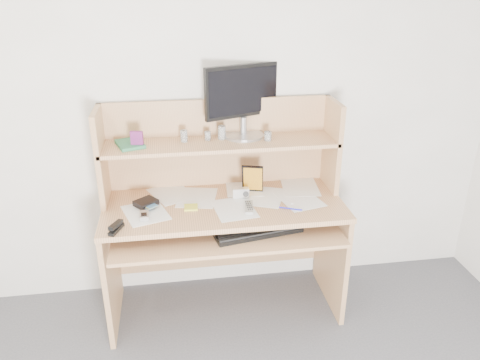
{
  "coord_description": "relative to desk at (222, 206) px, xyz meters",
  "views": [
    {
      "loc": [
        -0.27,
        -0.96,
        1.98
      ],
      "look_at": [
        0.09,
        1.43,
        0.92
      ],
      "focal_mm": 35.0,
      "sensor_mm": 36.0,
      "label": 1
    }
  ],
  "objects": [
    {
      "name": "wallet",
      "position": [
        -0.45,
        -0.05,
        0.08
      ],
      "size": [
        0.15,
        0.15,
        0.03
      ],
      "primitive_type": "cube",
      "rotation": [
        0.0,
        0.0,
        0.67
      ],
      "color": "black",
      "rests_on": "paper_clutter"
    },
    {
      "name": "stapler",
      "position": [
        -0.59,
        -0.32,
        0.08
      ],
      "size": [
        0.08,
        0.13,
        0.04
      ],
      "primitive_type": "cube",
      "rotation": [
        0.0,
        0.0,
        -0.39
      ],
      "color": "black",
      "rests_on": "paper_clutter"
    },
    {
      "name": "sticky_note_pad",
      "position": [
        -0.19,
        -0.11,
        0.06
      ],
      "size": [
        0.08,
        0.08,
        0.01
      ],
      "primitive_type": "cube",
      "rotation": [
        0.0,
        0.0,
        -0.05
      ],
      "color": "yellow",
      "rests_on": "desk"
    },
    {
      "name": "card_box",
      "position": [
        -0.47,
        0.04,
        0.43
      ],
      "size": [
        0.07,
        0.03,
        0.1
      ],
      "primitive_type": "cube",
      "rotation": [
        0.0,
        0.0,
        -0.19
      ],
      "color": "#A21E15",
      "rests_on": "desk"
    },
    {
      "name": "tv_remote",
      "position": [
        0.13,
        -0.18,
        0.07
      ],
      "size": [
        0.07,
        0.16,
        0.02
      ],
      "primitive_type": "cube",
      "rotation": [
        0.0,
        0.0,
        -0.15
      ],
      "color": "#969691",
      "rests_on": "paper_clutter"
    },
    {
      "name": "chip_stack_d",
      "position": [
        0.02,
        0.12,
        0.43
      ],
      "size": [
        0.06,
        0.06,
        0.08
      ],
      "primitive_type": "cylinder",
      "rotation": [
        0.0,
        0.0,
        -0.33
      ],
      "color": "white",
      "rests_on": "desk"
    },
    {
      "name": "game_case",
      "position": [
        0.19,
        0.04,
        0.15
      ],
      "size": [
        0.13,
        0.05,
        0.18
      ],
      "primitive_type": "cube",
      "rotation": [
        0.0,
        0.0,
        -0.27
      ],
      "color": "black",
      "rests_on": "paper_clutter"
    },
    {
      "name": "monitor",
      "position": [
        0.15,
        0.17,
        0.61
      ],
      "size": [
        0.47,
        0.25,
        0.43
      ],
      "rotation": [
        0.0,
        0.0,
        0.36
      ],
      "color": "#B1B2B7",
      "rests_on": "desk"
    },
    {
      "name": "flip_phone",
      "position": [
        -0.45,
        -0.19,
        0.07
      ],
      "size": [
        0.05,
        0.1,
        0.02
      ],
      "primitive_type": "cube",
      "rotation": [
        0.0,
        0.0,
        0.04
      ],
      "color": "#A3A3A5",
      "rests_on": "paper_clutter"
    },
    {
      "name": "digital_camera",
      "position": [
        0.11,
        -0.02,
        0.09
      ],
      "size": [
        0.1,
        0.04,
        0.06
      ],
      "primitive_type": "cube",
      "rotation": [
        0.0,
        0.0,
        -0.03
      ],
      "color": "silver",
      "rests_on": "paper_clutter"
    },
    {
      "name": "chip_stack_a",
      "position": [
        -0.07,
        0.11,
        0.41
      ],
      "size": [
        0.04,
        0.04,
        0.05
      ],
      "primitive_type": "cylinder",
      "rotation": [
        0.0,
        0.0,
        0.19
      ],
      "color": "black",
      "rests_on": "desk"
    },
    {
      "name": "back_wall",
      "position": [
        0.0,
        0.24,
        0.56
      ],
      "size": [
        3.6,
        0.04,
        2.5
      ],
      "primitive_type": "cube",
      "color": "white",
      "rests_on": "floor"
    },
    {
      "name": "paper_clutter",
      "position": [
        0.0,
        -0.08,
        0.06
      ],
      "size": [
        1.32,
        0.54,
        0.01
      ],
      "primitive_type": "cube",
      "color": "white",
      "rests_on": "desk"
    },
    {
      "name": "keyboard",
      "position": [
        0.16,
        -0.27,
        -0.03
      ],
      "size": [
        0.52,
        0.27,
        0.03
      ],
      "rotation": [
        0.0,
        0.0,
        0.19
      ],
      "color": "black",
      "rests_on": "desk"
    },
    {
      "name": "blue_pen",
      "position": [
        0.37,
        -0.22,
        0.07
      ],
      "size": [
        0.12,
        0.06,
        0.01
      ],
      "primitive_type": "cylinder",
      "rotation": [
        1.57,
        0.0,
        1.15
      ],
      "color": "#1819B4",
      "rests_on": "paper_clutter"
    },
    {
      "name": "chip_stack_c",
      "position": [
        0.28,
        0.05,
        0.41
      ],
      "size": [
        0.05,
        0.05,
        0.05
      ],
      "primitive_type": "cylinder",
      "rotation": [
        0.0,
        0.0,
        0.19
      ],
      "color": "black",
      "rests_on": "desk"
    },
    {
      "name": "shelf_book",
      "position": [
        -0.52,
        0.08,
        0.4
      ],
      "size": [
        0.19,
        0.22,
        0.02
      ],
      "primitive_type": "cube",
      "rotation": [
        0.0,
        0.0,
        0.32
      ],
      "color": "#307843",
      "rests_on": "desk"
    },
    {
      "name": "desk",
      "position": [
        0.0,
        0.0,
        0.0
      ],
      "size": [
        1.4,
        0.7,
        1.3
      ],
      "color": "tan",
      "rests_on": "floor"
    },
    {
      "name": "chip_stack_b",
      "position": [
        -0.21,
        0.1,
        0.42
      ],
      "size": [
        0.04,
        0.04,
        0.07
      ],
      "primitive_type": "cylinder",
      "rotation": [
        0.0,
        0.0,
        -0.04
      ],
      "color": "silver",
      "rests_on": "desk"
    }
  ]
}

